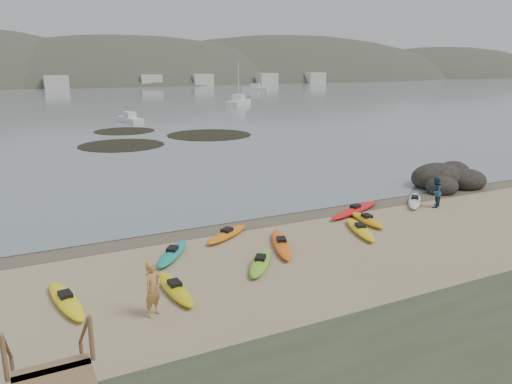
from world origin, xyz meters
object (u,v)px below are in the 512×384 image
rock_cluster (447,183)px  person_east (435,192)px  person_west (153,289)px  stairs (52,382)px

rock_cluster → person_east: bearing=-143.9°
person_west → person_east: bearing=-18.2°
stairs → person_east: 23.06m
stairs → person_east: bearing=23.3°
stairs → person_west: size_ratio=1.43×
person_west → person_east: person_west is taller
stairs → rock_cluster: (25.68, 12.39, -0.79)m
stairs → rock_cluster: size_ratio=0.50×
rock_cluster → stairs: bearing=-154.2°
stairs → person_west: stairs is taller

